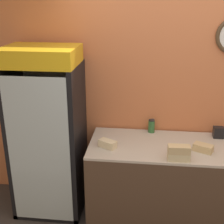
% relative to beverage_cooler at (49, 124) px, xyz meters
% --- Properties ---
extents(wall_back, '(5.20, 0.10, 2.70)m').
position_rel_beverage_cooler_xyz_m(wall_back, '(1.38, 0.32, 0.32)').
color(wall_back, '#D17547').
rests_on(wall_back, ground_plane).
extents(prep_counter, '(1.78, 0.75, 0.90)m').
position_rel_beverage_cooler_xyz_m(prep_counter, '(1.38, -0.10, -0.58)').
color(prep_counter, '#4C3828').
rests_on(prep_counter, ground_plane).
extents(beverage_cooler, '(0.74, 0.64, 1.90)m').
position_rel_beverage_cooler_xyz_m(beverage_cooler, '(0.00, 0.00, 0.00)').
color(beverage_cooler, black).
rests_on(beverage_cooler, ground_plane).
extents(sandwich_stack_bottom, '(0.21, 0.10, 0.08)m').
position_rel_beverage_cooler_xyz_m(sandwich_stack_bottom, '(1.39, -0.40, -0.09)').
color(sandwich_stack_bottom, beige).
rests_on(sandwich_stack_bottom, prep_counter).
extents(sandwich_stack_middle, '(0.21, 0.10, 0.08)m').
position_rel_beverage_cooler_xyz_m(sandwich_stack_middle, '(1.39, -0.40, -0.02)').
color(sandwich_stack_middle, tan).
rests_on(sandwich_stack_middle, sandwich_stack_bottom).
extents(sandwich_flat_left, '(0.20, 0.16, 0.08)m').
position_rel_beverage_cooler_xyz_m(sandwich_flat_left, '(0.68, -0.22, -0.09)').
color(sandwich_flat_left, beige).
rests_on(sandwich_flat_left, prep_counter).
extents(sandwich_flat_right, '(0.21, 0.17, 0.07)m').
position_rel_beverage_cooler_xyz_m(sandwich_flat_right, '(1.64, -0.19, -0.09)').
color(sandwich_flat_right, tan).
rests_on(sandwich_flat_right, prep_counter).
extents(condiment_jar, '(0.07, 0.07, 0.15)m').
position_rel_beverage_cooler_xyz_m(condiment_jar, '(1.13, 0.21, -0.06)').
color(condiment_jar, '#336B38').
rests_on(condiment_jar, prep_counter).
extents(napkin_dispenser, '(0.11, 0.09, 0.12)m').
position_rel_beverage_cooler_xyz_m(napkin_dispenser, '(1.86, 0.15, -0.07)').
color(napkin_dispenser, black).
rests_on(napkin_dispenser, prep_counter).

